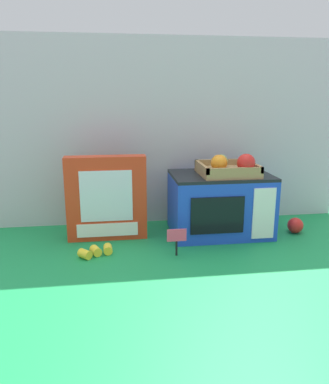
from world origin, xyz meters
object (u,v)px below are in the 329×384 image
(food_groups_crate, at_px, (228,167))
(loose_toy_apple, at_px, (295,225))
(cookie_set_box, at_px, (107,198))
(loose_toy_banana, at_px, (96,251))
(toy_microwave, at_px, (220,204))
(price_sign, at_px, (177,238))

(food_groups_crate, bearing_deg, loose_toy_apple, -3.36)
(cookie_set_box, distance_m, loose_toy_banana, 0.23)
(toy_microwave, distance_m, cookie_set_box, 0.46)
(toy_microwave, bearing_deg, loose_toy_banana, -161.50)
(loose_toy_banana, xyz_separation_m, loose_toy_apple, (0.82, 0.12, 0.02))
(loose_toy_banana, bearing_deg, toy_microwave, 18.50)
(cookie_set_box, bearing_deg, toy_microwave, -0.14)
(loose_toy_banana, height_order, loose_toy_apple, loose_toy_apple)
(food_groups_crate, distance_m, cookie_set_box, 0.49)
(food_groups_crate, relative_size, loose_toy_banana, 1.77)
(food_groups_crate, bearing_deg, toy_microwave, 122.83)
(price_sign, xyz_separation_m, loose_toy_banana, (-0.29, 0.04, -0.05))
(loose_toy_apple, bearing_deg, cookie_set_box, 176.47)
(cookie_set_box, bearing_deg, loose_toy_banana, -103.49)
(cookie_set_box, xyz_separation_m, price_sign, (0.24, -0.21, -0.10))
(toy_microwave, bearing_deg, food_groups_crate, -57.17)
(toy_microwave, bearing_deg, cookie_set_box, 179.86)
(toy_microwave, height_order, food_groups_crate, food_groups_crate)
(loose_toy_apple, bearing_deg, loose_toy_banana, -171.56)
(food_groups_crate, distance_m, price_sign, 0.37)
(loose_toy_banana, bearing_deg, loose_toy_apple, 8.44)
(food_groups_crate, distance_m, loose_toy_apple, 0.39)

